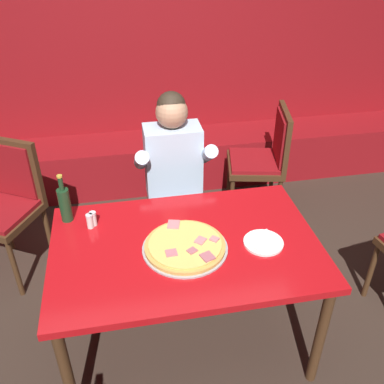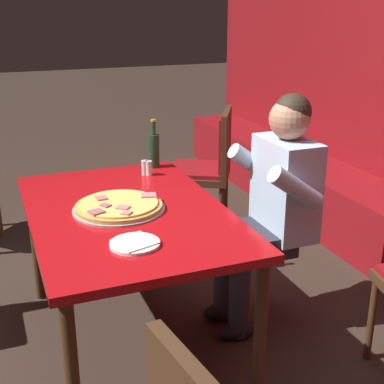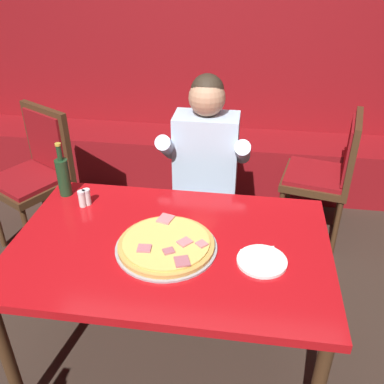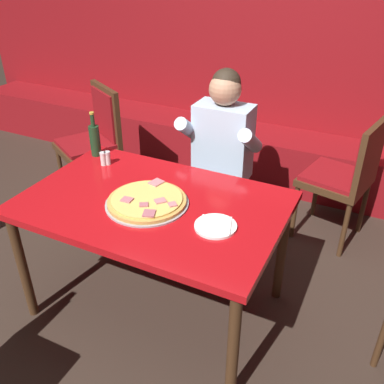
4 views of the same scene
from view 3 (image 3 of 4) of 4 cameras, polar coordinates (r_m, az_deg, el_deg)
ground_plane at (r=2.44m, az=-2.43°, el=-20.97°), size 24.00×24.00×0.00m
booth_wall_panel at (r=3.80m, az=3.41°, el=16.04°), size 6.80×0.16×1.90m
booth_bench at (r=3.75m, az=2.61°, el=4.10°), size 6.46×0.48×0.46m
main_dining_table at (r=1.95m, az=-2.87°, el=-8.58°), size 1.41×0.92×0.76m
pizza at (r=1.87m, az=-3.43°, el=-7.05°), size 0.44×0.44×0.05m
plate_white_paper at (r=1.82m, az=9.30°, el=-9.04°), size 0.21×0.21×0.02m
beer_bottle at (r=2.29m, az=-16.79°, el=2.09°), size 0.07×0.07×0.29m
shaker_oregano at (r=2.20m, az=-14.43°, el=-0.96°), size 0.04×0.04×0.09m
shaker_parmesan at (r=2.21m, az=-13.81°, el=-0.72°), size 0.04×0.04×0.09m
diner_seated_blue_shirt at (r=2.55m, az=1.62°, el=2.49°), size 0.53×0.53×1.27m
dining_chair_by_booth at (r=3.05m, az=17.81°, el=2.81°), size 0.52×0.52×0.95m
dining_chair_side_aisle at (r=3.06m, az=-19.98°, el=3.01°), size 0.60×0.60×0.98m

